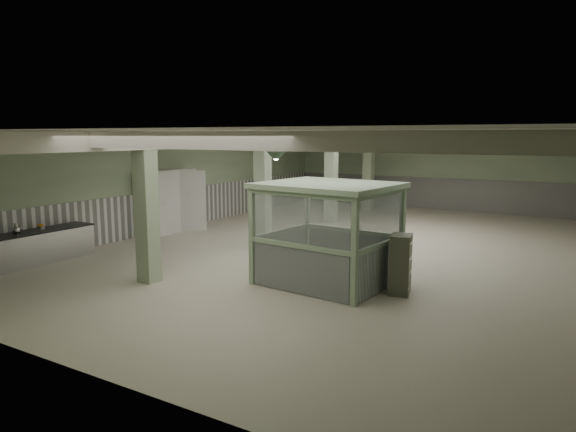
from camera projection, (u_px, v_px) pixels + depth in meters
The scene contains 28 objects.
floor at pixel (346, 247), 16.28m from camera, with size 20.00×20.00×0.00m, color beige.
ceiling at pixel (348, 132), 15.71m from camera, with size 14.00×20.00×0.02m, color white.
wall_back at pixel (433, 171), 24.49m from camera, with size 14.00×0.02×3.60m, color #AFC29B.
wall_front at pixel (66, 253), 7.50m from camera, with size 14.00×0.02×3.60m, color #AFC29B.
wall_left at pixel (179, 181), 19.52m from camera, with size 0.02×20.00×3.60m, color #AFC29B.
wainscot_left at pixel (180, 208), 19.67m from camera, with size 0.05×19.90×1.50m, color white.
wainscot_back at pixel (432, 193), 24.64m from camera, with size 13.90×0.05×1.50m, color white.
girder at pixel (279, 139), 17.01m from camera, with size 0.45×19.90×0.40m, color silver.
beam_a at pixel (180, 140), 9.37m from camera, with size 13.90×0.35×0.32m, color silver.
beam_b at pixel (257, 139), 11.49m from camera, with size 13.90×0.35×0.32m, color silver.
beam_c at pixel (310, 139), 13.62m from camera, with size 13.90×0.35×0.32m, color silver.
beam_d at pixel (348, 138), 15.74m from camera, with size 13.90×0.35×0.32m, color silver.
beam_e at pixel (378, 138), 17.87m from camera, with size 13.90×0.35×0.32m, color silver.
beam_f at pixel (401, 138), 19.99m from camera, with size 13.90×0.35×0.32m, color silver.
beam_g at pixel (419, 137), 22.12m from camera, with size 13.90×0.35×0.32m, color silver.
column_a at pixel (147, 208), 12.15m from camera, with size 0.42×0.42×3.60m, color #A1B692.
column_b at pixel (263, 189), 16.40m from camera, with size 0.42×0.42×3.60m, color #A1B692.
column_c at pixel (331, 178), 20.65m from camera, with size 0.42×0.42×3.60m, color #A1B692.
column_d at pixel (368, 172), 24.05m from camera, with size 0.42×0.42×3.60m, color #A1B692.
pendant_front at pixel (276, 156), 11.30m from camera, with size 0.44×0.44×0.22m, color #2D3D2E.
pendant_mid at pixel (369, 150), 15.97m from camera, with size 0.44×0.44×0.22m, color #2D3D2E.
pendant_back at pixel (417, 147), 20.22m from camera, with size 0.44×0.44×0.22m, color #2D3D2E.
prep_counter at pixel (11, 252), 13.55m from camera, with size 0.83×4.74×0.91m.
pitcher_far at pixel (16, 229), 13.54m from camera, with size 0.22×0.25×0.32m, color #AFAFB3, non-canonical shape.
orange_bowl at pixel (41, 228), 14.38m from camera, with size 0.22×0.22×0.08m, color #B2B2B7.
walkin_cooler at pixel (167, 200), 18.54m from camera, with size 1.13×2.57×2.36m.
guard_booth at pixel (328, 215), 12.08m from camera, with size 3.25×2.84×2.41m.
filing_cabinet at pixel (401, 264), 11.41m from camera, with size 0.43×0.62×1.34m, color #5B5E4E.
Camera 1 is at (6.52, -14.64, 3.51)m, focal length 32.00 mm.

